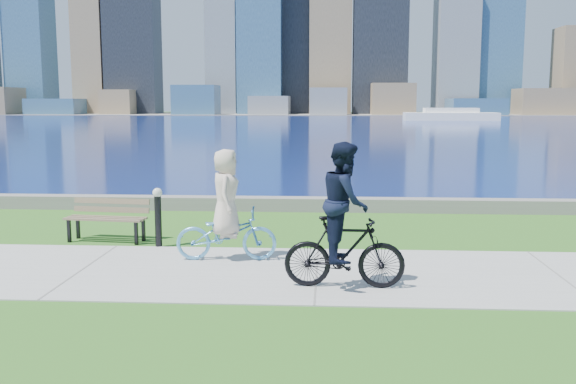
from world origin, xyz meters
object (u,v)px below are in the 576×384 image
park_bench (108,216)px  cyclist_woman (226,219)px  cyclist_man (345,227)px  bollard_lamp (158,213)px

park_bench → cyclist_woman: 3.12m
park_bench → cyclist_man: size_ratio=0.76×
park_bench → bollard_lamp: 1.31m
cyclist_woman → cyclist_man: (2.08, -1.61, 0.20)m
bollard_lamp → cyclist_woman: (1.51, -1.00, 0.09)m
cyclist_woman → cyclist_man: bearing=-131.6°
park_bench → cyclist_man: cyclist_man is taller
cyclist_man → bollard_lamp: bearing=55.6°
bollard_lamp → cyclist_woman: 1.82m
bollard_lamp → cyclist_man: bearing=-36.0°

